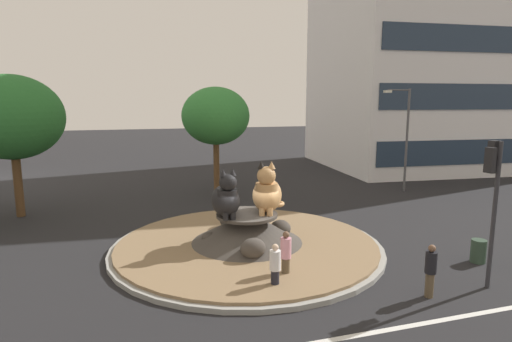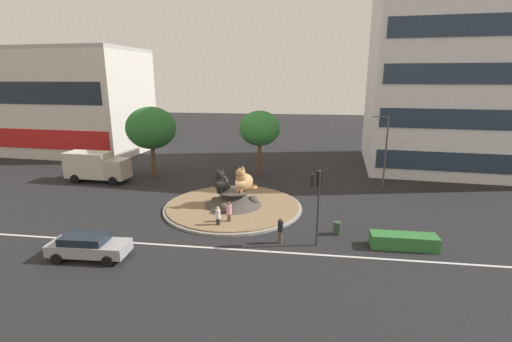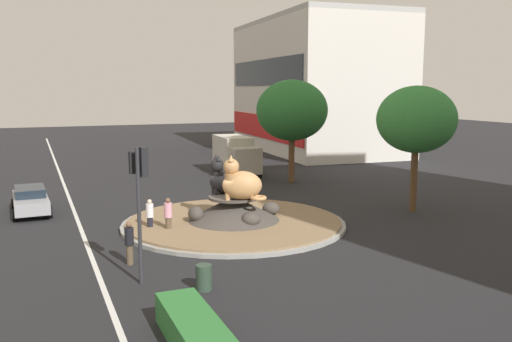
# 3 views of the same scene
# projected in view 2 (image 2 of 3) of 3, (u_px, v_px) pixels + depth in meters

# --- Properties ---
(ground_plane) EXTENTS (160.00, 160.00, 0.00)m
(ground_plane) POSITION_uv_depth(u_px,v_px,m) (233.00, 208.00, 29.86)
(ground_plane) COLOR black
(lane_centreline) EXTENTS (112.00, 0.20, 0.01)m
(lane_centreline) POSITION_uv_depth(u_px,v_px,m) (210.00, 248.00, 22.86)
(lane_centreline) COLOR silver
(lane_centreline) RESTS_ON ground
(roundabout_island) EXTENTS (11.35, 11.35, 1.51)m
(roundabout_island) POSITION_uv_depth(u_px,v_px,m) (233.00, 202.00, 29.74)
(roundabout_island) COLOR gray
(roundabout_island) RESTS_ON ground
(cat_statue_black) EXTENTS (1.25, 2.01, 2.04)m
(cat_statue_black) POSITION_uv_depth(u_px,v_px,m) (221.00, 182.00, 29.26)
(cat_statue_black) COLOR black
(cat_statue_black) RESTS_ON roundabout_island
(cat_statue_calico) EXTENTS (2.04, 2.26, 2.25)m
(cat_statue_calico) POSITION_uv_depth(u_px,v_px,m) (244.00, 181.00, 29.16)
(cat_statue_calico) COLOR tan
(cat_statue_calico) RESTS_ON roundabout_island
(traffic_light_mast) EXTENTS (0.71, 0.61, 4.92)m
(traffic_light_mast) POSITION_uv_depth(u_px,v_px,m) (317.00, 191.00, 22.42)
(traffic_light_mast) COLOR #2D2D33
(traffic_light_mast) RESTS_ON ground
(shophouse_block) EXTENTS (23.82, 13.51, 14.37)m
(shophouse_block) POSITION_uv_depth(u_px,v_px,m) (61.00, 101.00, 51.27)
(shophouse_block) COLOR silver
(shophouse_block) RESTS_ON ground
(office_tower) EXTENTS (20.19, 16.78, 26.00)m
(office_tower) POSITION_uv_depth(u_px,v_px,m) (460.00, 54.00, 40.62)
(office_tower) COLOR silver
(office_tower) RESTS_ON ground
(clipped_hedge_strip) EXTENTS (4.08, 1.20, 0.90)m
(clipped_hedge_strip) POSITION_uv_depth(u_px,v_px,m) (404.00, 241.00, 22.77)
(clipped_hedge_strip) COLOR #2D7033
(clipped_hedge_strip) RESTS_ON ground
(broadleaf_tree_behind_island) EXTENTS (4.40, 4.40, 7.09)m
(broadleaf_tree_behind_island) POSITION_uv_depth(u_px,v_px,m) (260.00, 128.00, 38.54)
(broadleaf_tree_behind_island) COLOR brown
(broadleaf_tree_behind_island) RESTS_ON ground
(second_tree_near_tower) EXTENTS (5.21, 5.21, 7.55)m
(second_tree_near_tower) POSITION_uv_depth(u_px,v_px,m) (151.00, 128.00, 37.92)
(second_tree_near_tower) COLOR brown
(second_tree_near_tower) RESTS_ON ground
(streetlight_arm) EXTENTS (1.95, 0.30, 6.99)m
(streetlight_arm) POSITION_uv_depth(u_px,v_px,m) (384.00, 147.00, 34.56)
(streetlight_arm) COLOR #4C4C51
(streetlight_arm) RESTS_ON ground
(pedestrian_white_shirt) EXTENTS (0.36, 0.36, 1.64)m
(pedestrian_white_shirt) POSITION_uv_depth(u_px,v_px,m) (218.00, 217.00, 25.61)
(pedestrian_white_shirt) COLOR black
(pedestrian_white_shirt) RESTS_ON ground
(pedestrian_black_shirt) EXTENTS (0.36, 0.36, 1.74)m
(pedestrian_black_shirt) POSITION_uv_depth(u_px,v_px,m) (280.00, 230.00, 23.31)
(pedestrian_black_shirt) COLOR brown
(pedestrian_black_shirt) RESTS_ON ground
(pedestrian_pink_shirt) EXTENTS (0.38, 0.38, 1.77)m
(pedestrian_pink_shirt) POSITION_uv_depth(u_px,v_px,m) (229.00, 213.00, 26.22)
(pedestrian_pink_shirt) COLOR brown
(pedestrian_pink_shirt) RESTS_ON ground
(sedan_on_far_lane) EXTENTS (4.71, 2.12, 1.46)m
(sedan_on_far_lane) POSITION_uv_depth(u_px,v_px,m) (88.00, 246.00, 21.41)
(sedan_on_far_lane) COLOR #99999E
(sedan_on_far_lane) RESTS_ON ground
(delivery_box_truck) EXTENTS (6.61, 2.80, 3.05)m
(delivery_box_truck) POSITION_uv_depth(u_px,v_px,m) (96.00, 166.00, 37.15)
(delivery_box_truck) COLOR #B7AD99
(delivery_box_truck) RESTS_ON ground
(litter_bin) EXTENTS (0.56, 0.56, 0.90)m
(litter_bin) POSITION_uv_depth(u_px,v_px,m) (337.00, 228.00, 24.74)
(litter_bin) COLOR #2D4233
(litter_bin) RESTS_ON ground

